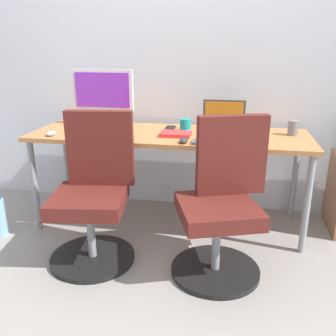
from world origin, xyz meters
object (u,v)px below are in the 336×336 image
at_px(office_chair_left, 94,196).
at_px(office_chair_right, 222,205).
at_px(coffee_mug, 185,125).
at_px(desktop_monitor, 103,93).
at_px(open_laptop, 223,124).

xyz_separation_m(office_chair_left, office_chair_right, (0.80, -0.00, 0.00)).
bearing_deg(office_chair_left, coffee_mug, 52.52).
height_order(office_chair_right, desktop_monitor, desktop_monitor).
relative_size(desktop_monitor, coffee_mug, 5.22).
bearing_deg(office_chair_right, office_chair_left, 179.79).
relative_size(desktop_monitor, open_laptop, 1.55).
bearing_deg(coffee_mug, desktop_monitor, 172.25).
bearing_deg(office_chair_right, open_laptop, 92.92).
distance_m(office_chair_left, open_laptop, 1.07).
height_order(desktop_monitor, coffee_mug, desktop_monitor).
bearing_deg(desktop_monitor, coffee_mug, -7.75).
relative_size(office_chair_left, desktop_monitor, 1.96).
distance_m(desktop_monitor, open_laptop, 0.96).
distance_m(open_laptop, coffee_mug, 0.28).
relative_size(office_chair_left, coffee_mug, 10.22).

